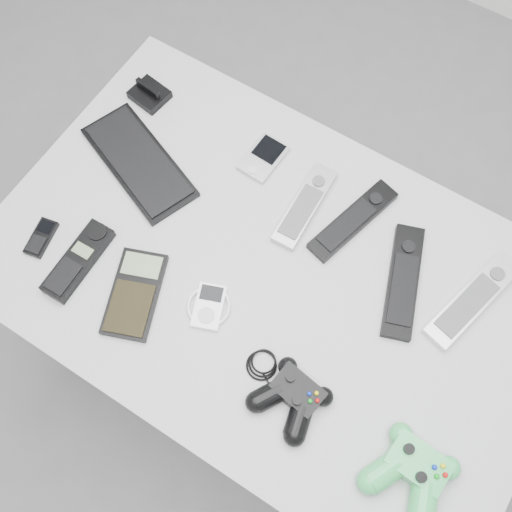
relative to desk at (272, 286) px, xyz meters
The scene contains 15 objects.
floor 0.71m from the desk, behind, with size 3.50×3.50×0.00m, color slate.
desk is the anchor object (origin of this frame).
pda_keyboard 0.40m from the desk, behind, with size 0.29×0.12×0.02m, color black.
dock_bracket 0.53m from the desk, 154.52° to the left, with size 0.08×0.07×0.04m, color black.
pda 0.28m from the desk, 125.77° to the left, with size 0.07×0.11×0.02m, color #A3A2A9.
remote_silver_a 0.18m from the desk, 97.29° to the left, with size 0.05×0.21×0.02m, color #A3A2A9.
remote_black_a 0.22m from the desk, 66.85° to the left, with size 0.05×0.22×0.02m, color black.
remote_black_b 0.27m from the desk, 28.27° to the left, with size 0.06×0.24×0.02m, color black.
remote_silver_b 0.41m from the desk, 23.97° to the left, with size 0.06×0.24×0.02m, color silver.
mobile_phone 0.49m from the desk, 157.24° to the right, with size 0.04×0.09×0.01m, color black.
cordless_handset 0.40m from the desk, 151.52° to the right, with size 0.06×0.18×0.03m, color black.
calculator 0.29m from the desk, 138.70° to the right, with size 0.09×0.18×0.02m, color black.
mp3_player 0.16m from the desk, 118.80° to the right, with size 0.09×0.09×0.02m, color white.
controller_black 0.27m from the desk, 49.89° to the right, with size 0.22×0.14×0.04m, color black, non-canonical shape.
controller_green 0.46m from the desk, 25.20° to the right, with size 0.15×0.16×0.05m, color green, non-canonical shape.
Camera 1 is at (0.28, -0.38, 1.91)m, focal length 42.00 mm.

